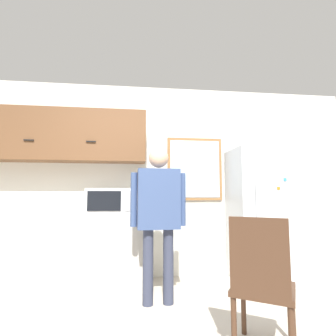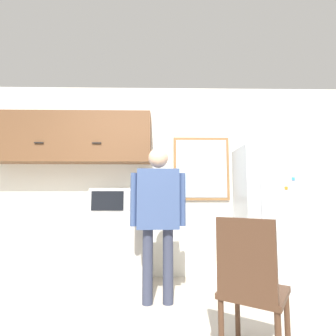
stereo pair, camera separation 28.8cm
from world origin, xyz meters
name	(u,v)px [view 2 (the right image)]	position (x,y,z in m)	size (l,w,h in m)	color
back_wall	(154,179)	(0.00, 1.97, 1.35)	(6.00, 0.06, 2.70)	silver
counter	(64,248)	(-1.13, 1.62, 0.45)	(2.15, 0.63, 0.91)	#BCB7AD
upper_cabinets	(73,138)	(-1.13, 1.77, 1.90)	(2.15, 0.35, 0.69)	brown
microwave	(115,200)	(-0.48, 1.52, 1.05)	(0.54, 0.40, 0.29)	white
person	(158,207)	(0.07, 1.03, 0.99)	(0.60, 0.24, 1.63)	#33384C
refrigerator	(269,214)	(1.49, 1.61, 0.87)	(0.74, 0.68, 1.75)	silver
chair	(251,282)	(0.73, 0.05, 0.52)	(0.59, 0.59, 0.97)	#472D1E
window	(201,169)	(0.67, 1.93, 1.50)	(0.80, 0.05, 0.90)	olive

